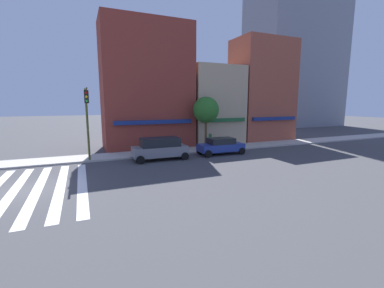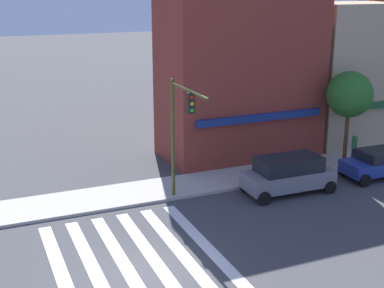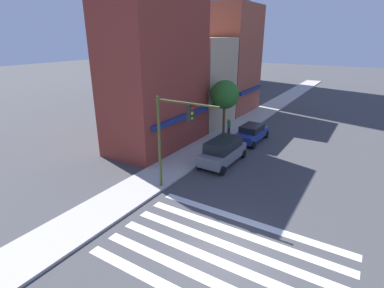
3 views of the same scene
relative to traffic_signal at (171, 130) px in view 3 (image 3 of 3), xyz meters
name	(u,v)px [view 3 (image 3 of 3)]	position (x,y,z in m)	size (l,w,h in m)	color
ground_plane	(225,254)	(-3.61, -5.45, -4.13)	(200.00, 200.00, 0.00)	#424244
sidewalk_left	(108,206)	(-3.61, 2.05, -4.05)	(120.00, 3.00, 0.15)	#B2ADA3
crosswalk_stripes	(225,254)	(-3.61, -5.45, -4.13)	(6.45, 10.80, 0.01)	silver
storefront_row	(199,69)	(13.43, 6.04, 2.05)	(23.96, 5.30, 13.35)	maroon
traffic_signal	(171,130)	(0.00, 0.00, 0.00)	(0.32, 4.20, 6.08)	#474C1E
suv_grey	(223,151)	(5.69, -0.75, -3.10)	(4.73, 2.12, 1.94)	slate
sedan_blue	(252,133)	(11.75, -0.75, -3.29)	(4.44, 2.02, 1.59)	navy
pedestrian_green_top	(229,126)	(11.83, 1.63, -3.06)	(0.32, 0.32, 1.77)	#23232D
street_tree	(225,95)	(11.51, 2.05, 0.06)	(2.71, 2.71, 5.42)	brown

